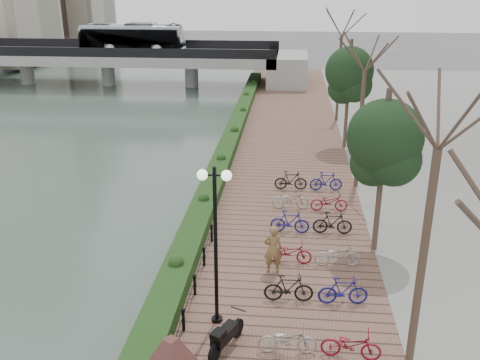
# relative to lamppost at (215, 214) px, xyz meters

# --- Properties ---
(river_water) EXTENTS (30.00, 130.00, 0.02)m
(river_water) POSITION_rel_lamppost_xyz_m (-17.35, 21.39, -4.20)
(river_water) COLOR #485B52
(river_water) RESTS_ON ground
(promenade) EXTENTS (8.00, 75.00, 0.50)m
(promenade) POSITION_rel_lamppost_xyz_m (1.65, 13.89, -3.96)
(promenade) COLOR brown
(promenade) RESTS_ON ground
(hedge) EXTENTS (1.10, 56.00, 0.60)m
(hedge) POSITION_rel_lamppost_xyz_m (-1.75, 16.39, -3.41)
(hedge) COLOR #153513
(hedge) RESTS_ON promenade
(chain_fence) EXTENTS (0.10, 14.10, 0.70)m
(chain_fence) POSITION_rel_lamppost_xyz_m (-0.95, -1.61, -3.36)
(chain_fence) COLOR black
(chain_fence) RESTS_ON promenade
(lamppost) EXTENTS (1.02, 0.32, 5.18)m
(lamppost) POSITION_rel_lamppost_xyz_m (0.00, 0.00, 0.00)
(lamppost) COLOR black
(lamppost) RESTS_ON promenade
(motorcycle) EXTENTS (1.10, 1.66, 1.00)m
(motorcycle) POSITION_rel_lamppost_xyz_m (0.47, -1.34, -3.21)
(motorcycle) COLOR black
(motorcycle) RESTS_ON promenade
(pedestrian) EXTENTS (0.75, 0.56, 1.88)m
(pedestrian) POSITION_rel_lamppost_xyz_m (1.64, 3.20, -2.77)
(pedestrian) COLOR brown
(pedestrian) RESTS_ON promenade
(bicycle_parking) EXTENTS (2.40, 14.69, 1.00)m
(bicycle_parking) POSITION_rel_lamppost_xyz_m (3.15, 5.07, -3.23)
(bicycle_parking) COLOR #A0A0A5
(bicycle_parking) RESTS_ON promenade
(street_trees) EXTENTS (3.20, 37.12, 6.80)m
(street_trees) POSITION_rel_lamppost_xyz_m (5.65, 9.08, -0.52)
(street_trees) COLOR #3D2C24
(street_trees) RESTS_ON promenade
(bridge) EXTENTS (36.00, 10.77, 6.50)m
(bridge) POSITION_rel_lamppost_xyz_m (-16.76, 41.39, -0.84)
(bridge) COLOR gray
(bridge) RESTS_ON ground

